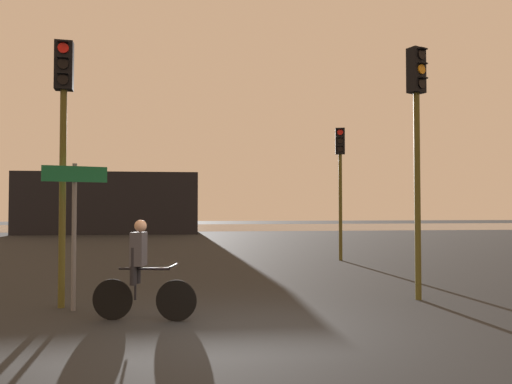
% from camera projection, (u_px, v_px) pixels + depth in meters
% --- Properties ---
extents(ground_plane, '(120.00, 120.00, 0.00)m').
position_uv_depth(ground_plane, '(262.00, 333.00, 7.20)').
color(ground_plane, black).
extents(water_strip, '(80.00, 16.00, 0.01)m').
position_uv_depth(water_strip, '(208.00, 227.00, 45.60)').
color(water_strip, slate).
rests_on(water_strip, ground).
extents(distant_building, '(12.17, 4.00, 4.21)m').
position_uv_depth(distant_building, '(110.00, 203.00, 34.93)').
color(distant_building, black).
rests_on(distant_building, ground).
extents(traffic_light_near_right, '(0.39, 0.41, 5.01)m').
position_uv_depth(traffic_light_near_right, '(417.00, 126.00, 9.93)').
color(traffic_light_near_right, '#4C4719').
rests_on(traffic_light_near_right, ground).
extents(traffic_light_far_right, '(0.37, 0.39, 4.56)m').
position_uv_depth(traffic_light_far_right, '(340.00, 168.00, 17.19)').
color(traffic_light_far_right, '#4C4719').
rests_on(traffic_light_far_right, ground).
extents(traffic_light_near_left, '(0.35, 0.36, 4.88)m').
position_uv_depth(traffic_light_near_left, '(63.00, 123.00, 9.13)').
color(traffic_light_near_left, '#4C4719').
rests_on(traffic_light_near_left, ground).
extents(direction_sign_post, '(1.05, 0.38, 2.60)m').
position_uv_depth(direction_sign_post, '(74.00, 214.00, 8.81)').
color(direction_sign_post, slate).
rests_on(direction_sign_post, ground).
extents(cyclist, '(1.68, 0.52, 1.62)m').
position_uv_depth(cyclist, '(141.00, 269.00, 8.03)').
color(cyclist, black).
rests_on(cyclist, ground).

